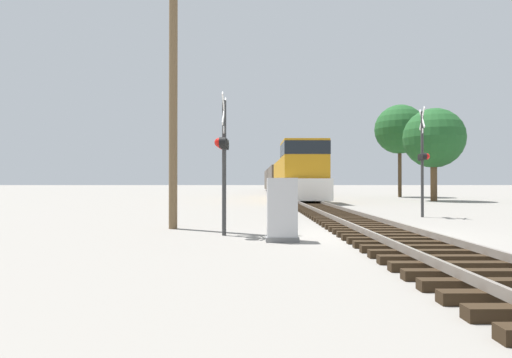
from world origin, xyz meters
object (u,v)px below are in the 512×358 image
(crossing_signal_near, at_px, (223,150))
(tree_mid_background, at_px, (400,130))
(relay_cabinet, at_px, (282,210))
(crossing_signal_far, at_px, (423,158))
(tree_far_right, at_px, (434,138))
(utility_pole, at_px, (173,72))
(freight_train, at_px, (282,179))

(crossing_signal_near, height_order, tree_mid_background, tree_mid_background)
(crossing_signal_near, bearing_deg, relay_cabinet, 57.26)
(crossing_signal_near, relative_size, relay_cabinet, 2.47)
(crossing_signal_far, distance_m, tree_far_right, 16.69)
(utility_pole, bearing_deg, freight_train, 80.38)
(freight_train, relative_size, relay_cabinet, 31.32)
(freight_train, distance_m, tree_far_right, 20.98)
(crossing_signal_near, xyz_separation_m, relay_cabinet, (1.59, -1.11, -1.63))
(crossing_signal_near, distance_m, utility_pole, 3.59)
(utility_pole, bearing_deg, tree_far_right, 47.92)
(relay_cabinet, relative_size, utility_pole, 0.16)
(crossing_signal_far, relative_size, utility_pole, 0.48)
(relay_cabinet, xyz_separation_m, utility_pole, (-3.34, 2.77, 4.29))
(utility_pole, bearing_deg, crossing_signal_near, -43.52)
(relay_cabinet, height_order, tree_far_right, tree_far_right)
(crossing_signal_near, bearing_deg, crossing_signal_far, 127.55)
(crossing_signal_near, xyz_separation_m, tree_far_right, (15.40, 20.66, 2.62))
(utility_pole, distance_m, tree_mid_background, 32.74)
(crossing_signal_near, bearing_deg, utility_pole, -131.39)
(crossing_signal_far, height_order, tree_far_right, tree_far_right)
(freight_train, distance_m, tree_mid_background, 15.36)
(tree_mid_background, bearing_deg, relay_cabinet, -115.13)
(freight_train, relative_size, tree_mid_background, 5.38)
(tree_far_right, bearing_deg, tree_mid_background, 87.20)
(tree_mid_background, bearing_deg, freight_train, 141.44)
(crossing_signal_near, relative_size, utility_pole, 0.40)
(crossing_signal_far, bearing_deg, relay_cabinet, 147.33)
(freight_train, relative_size, crossing_signal_near, 12.67)
(crossing_signal_near, xyz_separation_m, crossing_signal_far, (8.18, 5.82, 0.14))
(crossing_signal_far, distance_m, relay_cabinet, 9.72)
(crossing_signal_far, relative_size, tree_far_right, 0.63)
(tree_mid_background, bearing_deg, crossing_signal_near, -118.43)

